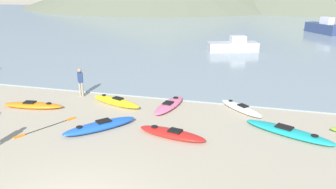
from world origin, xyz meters
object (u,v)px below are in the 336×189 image
(kayak_on_sand_3, at_px, (33,105))
(moored_boat_0, at_px, (233,46))
(person_near_waterline, at_px, (80,81))
(kayak_on_sand_2, at_px, (169,105))
(loose_paddle, at_px, (47,127))
(kayak_on_sand_7, at_px, (241,108))
(moored_boat_1, at_px, (323,28))
(kayak_on_sand_0, at_px, (100,126))
(kayak_on_sand_4, at_px, (172,134))
(kayak_on_sand_1, at_px, (288,132))
(kayak_on_sand_5, at_px, (116,102))

(kayak_on_sand_3, xyz_separation_m, moored_boat_0, (8.26, 16.60, 0.40))
(person_near_waterline, bearing_deg, kayak_on_sand_2, -4.67)
(loose_paddle, bearing_deg, moored_boat_0, 71.20)
(kayak_on_sand_7, bearing_deg, person_near_waterline, 179.88)
(kayak_on_sand_3, bearing_deg, moored_boat_1, 59.78)
(moored_boat_0, bearing_deg, kayak_on_sand_7, -84.33)
(kayak_on_sand_0, bearing_deg, kayak_on_sand_4, 2.17)
(kayak_on_sand_1, distance_m, moored_boat_1, 31.39)
(kayak_on_sand_1, distance_m, kayak_on_sand_3, 11.65)
(person_near_waterline, bearing_deg, kayak_on_sand_4, -30.91)
(kayak_on_sand_5, distance_m, person_near_waterline, 2.51)
(kayak_on_sand_7, height_order, loose_paddle, kayak_on_sand_7)
(moored_boat_1, bearing_deg, kayak_on_sand_2, -111.76)
(kayak_on_sand_2, xyz_separation_m, kayak_on_sand_4, (0.91, -3.09, 0.01))
(kayak_on_sand_0, bearing_deg, kayak_on_sand_3, 161.07)
(kayak_on_sand_1, distance_m, moored_boat_0, 16.95)
(kayak_on_sand_1, bearing_deg, kayak_on_sand_2, 161.68)
(kayak_on_sand_5, xyz_separation_m, moored_boat_0, (4.56, 15.20, 0.35))
(kayak_on_sand_1, xyz_separation_m, kayak_on_sand_5, (-7.94, 1.41, 0.04))
(kayak_on_sand_2, distance_m, person_near_waterline, 4.99)
(kayak_on_sand_1, height_order, moored_boat_1, moored_boat_1)
(kayak_on_sand_7, distance_m, moored_boat_1, 29.77)
(kayak_on_sand_4, relative_size, kayak_on_sand_5, 0.99)
(kayak_on_sand_2, bearing_deg, loose_paddle, -140.51)
(person_near_waterline, bearing_deg, kayak_on_sand_1, -11.93)
(kayak_on_sand_3, bearing_deg, kayak_on_sand_1, -0.05)
(kayak_on_sand_1, bearing_deg, kayak_on_sand_3, 179.95)
(kayak_on_sand_3, height_order, kayak_on_sand_7, kayak_on_sand_7)
(kayak_on_sand_1, relative_size, kayak_on_sand_2, 1.25)
(kayak_on_sand_2, height_order, moored_boat_0, moored_boat_0)
(kayak_on_sand_0, xyz_separation_m, moored_boat_0, (4.02, 18.05, 0.36))
(kayak_on_sand_7, relative_size, moored_boat_0, 0.50)
(kayak_on_sand_3, bearing_deg, kayak_on_sand_0, -18.93)
(kayak_on_sand_4, height_order, loose_paddle, kayak_on_sand_4)
(kayak_on_sand_3, relative_size, moored_boat_1, 0.62)
(kayak_on_sand_5, xyz_separation_m, kayak_on_sand_7, (6.00, 0.73, -0.03))
(kayak_on_sand_2, bearing_deg, kayak_on_sand_5, -172.44)
(kayak_on_sand_4, height_order, kayak_on_sand_5, kayak_on_sand_5)
(kayak_on_sand_1, bearing_deg, moored_boat_1, 78.49)
(kayak_on_sand_3, xyz_separation_m, moored_boat_1, (17.91, 30.75, 0.61))
(loose_paddle, bearing_deg, kayak_on_sand_4, 5.29)
(kayak_on_sand_7, bearing_deg, moored_boat_1, 73.99)
(kayak_on_sand_7, bearing_deg, kayak_on_sand_1, -47.78)
(kayak_on_sand_2, relative_size, moored_boat_0, 0.62)
(kayak_on_sand_7, xyz_separation_m, person_near_waterline, (-8.29, 0.02, 0.73))
(kayak_on_sand_4, xyz_separation_m, kayak_on_sand_7, (2.45, 3.48, 0.01))
(kayak_on_sand_7, bearing_deg, kayak_on_sand_2, -173.47)
(kayak_on_sand_7, bearing_deg, moored_boat_0, 95.67)
(kayak_on_sand_3, bearing_deg, kayak_on_sand_2, 15.44)
(kayak_on_sand_1, xyz_separation_m, moored_boat_1, (6.26, 30.76, 0.61))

